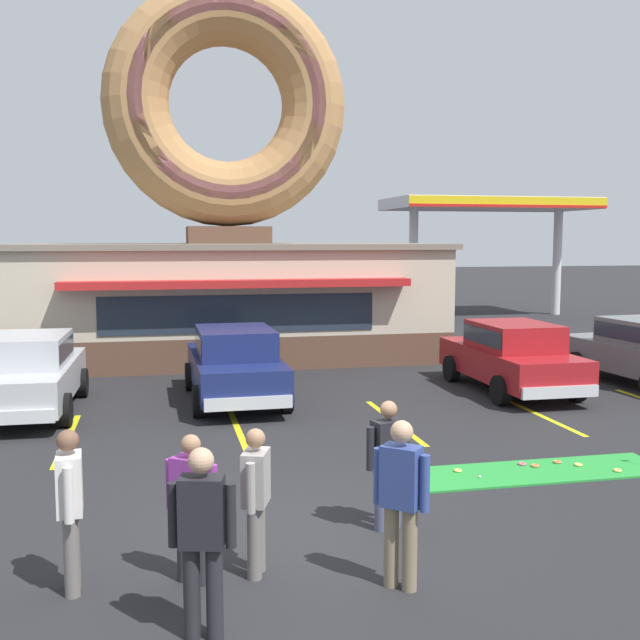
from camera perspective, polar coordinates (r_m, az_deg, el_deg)
ground_plane at (r=9.29m, az=-1.52°, el=-15.90°), size 160.00×160.00×0.00m
donut_shop_building at (r=22.50m, az=-7.02°, el=6.77°), size 12.30×6.75×10.96m
putting_mat at (r=11.83m, az=15.33°, el=-11.15°), size 4.40×1.10×0.03m
mini_donut_near_left at (r=11.59m, az=10.46°, el=-11.21°), size 0.13×0.13×0.04m
mini_donut_near_right at (r=12.34m, az=19.08°, el=-10.38°), size 0.13×0.13×0.04m
mini_donut_mid_left at (r=12.39m, az=17.62°, el=-10.26°), size 0.13×0.13×0.04m
mini_donut_mid_centre at (r=12.09m, az=16.06°, el=-10.61°), size 0.13×0.13×0.04m
mini_donut_mid_right at (r=12.13m, az=15.15°, el=-10.53°), size 0.13×0.13×0.04m
mini_donut_far_left at (r=12.25m, az=21.72°, el=-10.60°), size 0.13×0.13×0.04m
golf_ball at (r=11.36m, az=12.07°, el=-11.59°), size 0.04×0.04×0.04m
car_red at (r=17.72m, az=14.38°, el=-2.51°), size 1.99×4.57×1.60m
car_navy at (r=16.24m, az=-6.51°, el=-3.14°), size 2.03×4.58×1.60m
car_silver at (r=16.13m, az=-21.41°, el=-3.60°), size 2.04×4.59×1.60m
pedestrian_blue_sweater_man at (r=7.97m, az=-4.90°, el=-13.15°), size 0.35×0.57×1.56m
pedestrian_hooded_kid at (r=7.95m, az=-18.51°, el=-13.08°), size 0.27×0.59×1.65m
pedestrian_leather_jacket_man at (r=6.81m, az=-8.96°, el=-15.77°), size 0.58×0.33×1.72m
pedestrian_clipboard_woman at (r=9.15m, az=5.22°, el=-10.50°), size 0.58×0.33×1.58m
pedestrian_beanie_man at (r=7.67m, az=6.20°, el=-13.16°), size 0.47×0.43×1.72m
pedestrian_crossing_woman at (r=7.89m, az=-9.75°, el=-13.50°), size 0.50×0.42×1.54m
gas_station_canopy at (r=34.77m, az=12.69°, el=8.29°), size 9.00×4.46×5.30m
parking_stripe_left at (r=14.00m, az=-18.70°, el=-8.58°), size 0.12×3.60×0.01m
parking_stripe_mid_left at (r=13.98m, az=-6.26°, el=-8.31°), size 0.12×3.60×0.01m
parking_stripe_centre at (r=14.58m, az=5.66°, el=-7.69°), size 0.12×3.60×0.01m
parking_stripe_mid_right at (r=15.74m, az=16.19°, el=-6.87°), size 0.12×3.60×0.01m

